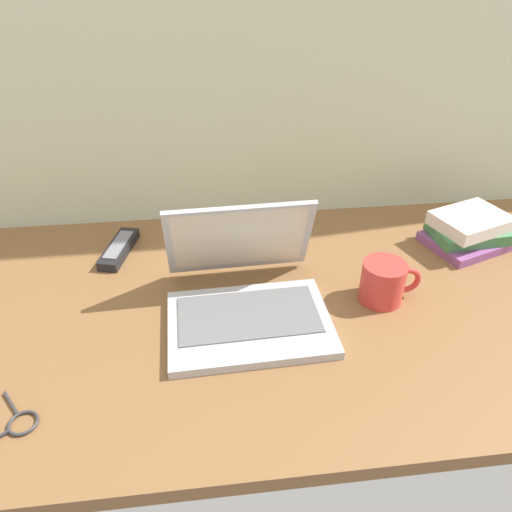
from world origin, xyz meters
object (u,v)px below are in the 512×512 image
object	(u,v)px
eyeglasses	(1,433)
book_stack	(468,231)
remote_control_near	(119,249)
coffee_mug	(384,282)
laptop	(246,293)

from	to	relation	value
eyeglasses	book_stack	xyz separation A→B (m)	(0.95, 0.43, 0.04)
book_stack	remote_control_near	bearing A→B (deg)	175.72
coffee_mug	book_stack	xyz separation A→B (m)	(0.27, 0.18, -0.00)
remote_control_near	coffee_mug	bearing A→B (deg)	-23.15
coffee_mug	remote_control_near	xyz separation A→B (m)	(-0.56, 0.24, -0.03)
eyeglasses	remote_control_near	bearing A→B (deg)	76.08
remote_control_near	eyeglasses	bearing A→B (deg)	-103.92
remote_control_near	book_stack	world-z (taller)	book_stack
laptop	remote_control_near	bearing A→B (deg)	138.76
eyeglasses	coffee_mug	bearing A→B (deg)	20.06
book_stack	eyeglasses	bearing A→B (deg)	-155.90
coffee_mug	eyeglasses	xyz separation A→B (m)	(-0.68, -0.25, -0.04)
remote_control_near	laptop	bearing A→B (deg)	-41.24
laptop	coffee_mug	world-z (taller)	laptop
laptop	eyeglasses	distance (m)	0.47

